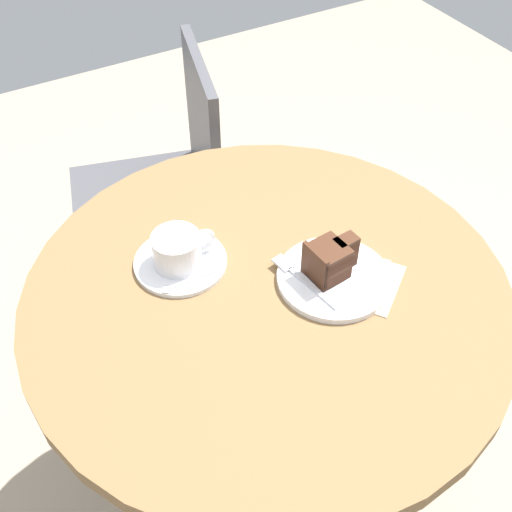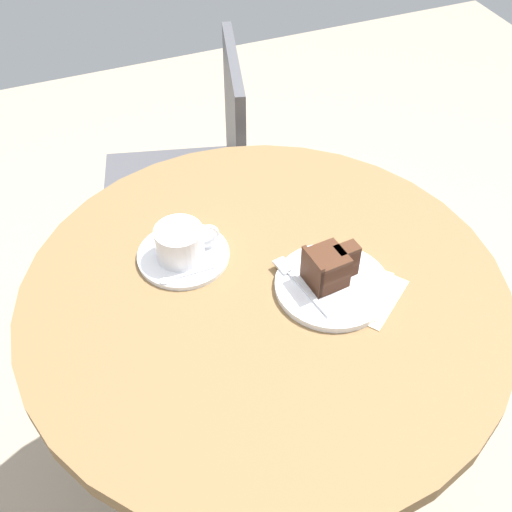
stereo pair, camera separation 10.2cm
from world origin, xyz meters
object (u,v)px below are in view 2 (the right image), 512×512
object	(u,v)px
cake_slice	(329,267)
fork	(296,280)
napkin	(356,289)
cake_plate	(332,286)
coffee_cup	(181,242)
cafe_chair	(202,172)
teaspoon	(180,276)
saucer	(183,255)

from	to	relation	value
cake_slice	fork	xyz separation A→B (m)	(-0.05, 0.02, -0.03)
napkin	cake_plate	bearing A→B (deg)	153.18
fork	napkin	bearing A→B (deg)	-126.95
cake_slice	fork	size ratio (longest dim) A/B	0.62
cake_plate	fork	distance (m)	0.06
coffee_cup	cake_slice	world-z (taller)	cake_slice
cake_slice	cafe_chair	world-z (taller)	cafe_chair
teaspoon	cake_plate	world-z (taller)	teaspoon
saucer	cafe_chair	xyz separation A→B (m)	(0.19, 0.54, -0.25)
teaspoon	napkin	size ratio (longest dim) A/B	0.54
saucer	napkin	bearing A→B (deg)	-36.30
teaspoon	coffee_cup	bearing A→B (deg)	-110.12
saucer	cake_plate	size ratio (longest dim) A/B	0.84
teaspoon	napkin	xyz separation A→B (m)	(0.27, -0.13, -0.01)
cafe_chair	cake_plate	bearing A→B (deg)	16.64
coffee_cup	cake_slice	distance (m)	0.26
teaspoon	cake_plate	bearing A→B (deg)	154.73
cake_slice	napkin	xyz separation A→B (m)	(0.04, -0.03, -0.04)
saucer	cake_slice	distance (m)	0.26
cake_plate	cake_slice	bearing A→B (deg)	112.03
coffee_cup	teaspoon	bearing A→B (deg)	-110.24
saucer	teaspoon	world-z (taller)	teaspoon
teaspoon	cake_slice	size ratio (longest dim) A/B	1.06
cake_slice	coffee_cup	bearing A→B (deg)	144.43
coffee_cup	cafe_chair	xyz separation A→B (m)	(0.20, 0.54, -0.29)
coffee_cup	teaspoon	size ratio (longest dim) A/B	1.16
napkin	saucer	bearing A→B (deg)	143.70
cake_slice	cake_plate	bearing A→B (deg)	-67.97
coffee_cup	napkin	size ratio (longest dim) A/B	0.63
fork	cafe_chair	bearing A→B (deg)	-13.16
fork	coffee_cup	bearing A→B (deg)	40.04
cake_plate	cafe_chair	xyz separation A→B (m)	(-0.02, 0.70, -0.26)
cake_slice	fork	world-z (taller)	cake_slice
saucer	fork	bearing A→B (deg)	-40.95
fork	cake_plate	bearing A→B (deg)	-126.96
cake_plate	cake_slice	distance (m)	0.04
saucer	teaspoon	bearing A→B (deg)	-112.17
fork	cafe_chair	world-z (taller)	cafe_chair
coffee_cup	cafe_chair	bearing A→B (deg)	69.82
saucer	teaspoon	xyz separation A→B (m)	(-0.02, -0.05, 0.01)
saucer	fork	world-z (taller)	fork
saucer	fork	size ratio (longest dim) A/B	1.07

